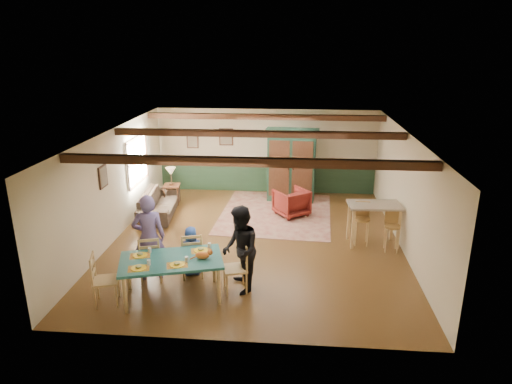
# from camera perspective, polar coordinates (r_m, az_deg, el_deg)

# --- Properties ---
(floor) EXTENTS (8.00, 8.00, 0.00)m
(floor) POSITION_cam_1_polar(r_m,az_deg,el_deg) (11.35, -0.01, -6.14)
(floor) COLOR #492D14
(floor) RESTS_ON ground
(wall_back) EXTENTS (7.00, 0.02, 2.70)m
(wall_back) POSITION_cam_1_polar(r_m,az_deg,el_deg) (14.71, 1.32, 5.12)
(wall_back) COLOR beige
(wall_back) RESTS_ON floor
(wall_left) EXTENTS (0.02, 8.00, 2.70)m
(wall_left) POSITION_cam_1_polar(r_m,az_deg,el_deg) (11.68, -17.38, 0.79)
(wall_left) COLOR beige
(wall_left) RESTS_ON floor
(wall_right) EXTENTS (0.02, 8.00, 2.70)m
(wall_right) POSITION_cam_1_polar(r_m,az_deg,el_deg) (11.14, 18.23, -0.13)
(wall_right) COLOR beige
(wall_right) RESTS_ON floor
(ceiling) EXTENTS (7.00, 8.00, 0.02)m
(ceiling) POSITION_cam_1_polar(r_m,az_deg,el_deg) (10.53, -0.01, 7.37)
(ceiling) COLOR white
(ceiling) RESTS_ON wall_back
(wainscot_back) EXTENTS (6.95, 0.03, 0.90)m
(wainscot_back) POSITION_cam_1_polar(r_m,az_deg,el_deg) (14.92, 1.29, 1.73)
(wainscot_back) COLOR #1C3420
(wainscot_back) RESTS_ON floor
(ceiling_beam_front) EXTENTS (6.95, 0.16, 0.16)m
(ceiling_beam_front) POSITION_cam_1_polar(r_m,az_deg,el_deg) (8.32, -1.37, 3.79)
(ceiling_beam_front) COLOR black
(ceiling_beam_front) RESTS_ON ceiling
(ceiling_beam_mid) EXTENTS (6.95, 0.16, 0.16)m
(ceiling_beam_mid) POSITION_cam_1_polar(r_m,az_deg,el_deg) (10.94, 0.17, 7.30)
(ceiling_beam_mid) COLOR black
(ceiling_beam_mid) RESTS_ON ceiling
(ceiling_beam_back) EXTENTS (6.95, 0.16, 0.16)m
(ceiling_beam_back) POSITION_cam_1_polar(r_m,az_deg,el_deg) (13.49, 1.09, 9.38)
(ceiling_beam_back) COLOR black
(ceiling_beam_back) RESTS_ON ceiling
(window_left) EXTENTS (0.06, 1.60, 1.30)m
(window_left) POSITION_cam_1_polar(r_m,az_deg,el_deg) (13.15, -14.63, 3.84)
(window_left) COLOR white
(window_left) RESTS_ON wall_left
(picture_left_wall) EXTENTS (0.04, 0.42, 0.52)m
(picture_left_wall) POSITION_cam_1_polar(r_m,az_deg,el_deg) (11.03, -18.56, 1.84)
(picture_left_wall) COLOR gray
(picture_left_wall) RESTS_ON wall_left
(picture_back_a) EXTENTS (0.45, 0.04, 0.55)m
(picture_back_a) POSITION_cam_1_polar(r_m,az_deg,el_deg) (14.73, -3.76, 6.89)
(picture_back_a) COLOR gray
(picture_back_a) RESTS_ON wall_back
(picture_back_b) EXTENTS (0.38, 0.04, 0.48)m
(picture_back_b) POSITION_cam_1_polar(r_m,az_deg,el_deg) (14.96, -7.95, 6.34)
(picture_back_b) COLOR gray
(picture_back_b) RESTS_ON wall_back
(dining_table) EXTENTS (2.12, 1.54, 0.79)m
(dining_table) POSITION_cam_1_polar(r_m,az_deg,el_deg) (9.00, -10.42, -10.54)
(dining_table) COLOR #1B5654
(dining_table) RESTS_ON floor
(dining_chair_far_left) EXTENTS (0.55, 0.57, 1.00)m
(dining_chair_far_left) POSITION_cam_1_polar(r_m,az_deg,el_deg) (9.64, -13.07, -7.98)
(dining_chair_far_left) COLOR tan
(dining_chair_far_left) RESTS_ON floor
(dining_chair_far_right) EXTENTS (0.55, 0.57, 1.00)m
(dining_chair_far_right) POSITION_cam_1_polar(r_m,az_deg,el_deg) (9.63, -8.01, -7.68)
(dining_chair_far_right) COLOR tan
(dining_chair_far_right) RESTS_ON floor
(dining_chair_end_left) EXTENTS (0.57, 0.55, 1.00)m
(dining_chair_end_left) POSITION_cam_1_polar(r_m,az_deg,el_deg) (9.04, -18.29, -10.31)
(dining_chair_end_left) COLOR tan
(dining_chair_end_left) RESTS_ON floor
(dining_chair_end_right) EXTENTS (0.57, 0.55, 1.00)m
(dining_chair_end_right) POSITION_cam_1_polar(r_m,az_deg,el_deg) (9.02, -2.63, -9.40)
(dining_chair_end_right) COLOR tan
(dining_chair_end_right) RESTS_ON floor
(person_man) EXTENTS (0.76, 0.60, 1.82)m
(person_man) POSITION_cam_1_polar(r_m,az_deg,el_deg) (9.55, -13.24, -5.55)
(person_man) COLOR slate
(person_man) RESTS_ON floor
(person_woman) EXTENTS (0.87, 1.00, 1.74)m
(person_woman) POSITION_cam_1_polar(r_m,az_deg,el_deg) (8.87, -1.98, -7.23)
(person_woman) COLOR black
(person_woman) RESTS_ON floor
(person_child) EXTENTS (0.59, 0.47, 1.06)m
(person_child) POSITION_cam_1_polar(r_m,az_deg,el_deg) (9.70, -8.05, -7.31)
(person_child) COLOR #244492
(person_child) RESTS_ON floor
(cat) EXTENTS (0.41, 0.25, 0.19)m
(cat) POSITION_cam_1_polar(r_m,az_deg,el_deg) (8.69, -6.73, -7.78)
(cat) COLOR orange
(cat) RESTS_ON dining_table
(place_setting_near_left) EXTENTS (0.49, 0.42, 0.11)m
(place_setting_near_left) POSITION_cam_1_polar(r_m,az_deg,el_deg) (8.58, -14.48, -8.94)
(place_setting_near_left) COLOR yellow
(place_setting_near_left) RESTS_ON dining_table
(place_setting_near_center) EXTENTS (0.49, 0.42, 0.11)m
(place_setting_near_center) POSITION_cam_1_polar(r_m,az_deg,el_deg) (8.56, -9.84, -8.69)
(place_setting_near_center) COLOR yellow
(place_setting_near_center) RESTS_ON dining_table
(place_setting_far_left) EXTENTS (0.49, 0.42, 0.11)m
(place_setting_far_left) POSITION_cam_1_polar(r_m,az_deg,el_deg) (9.06, -14.32, -7.43)
(place_setting_far_left) COLOR yellow
(place_setting_far_left) RESTS_ON dining_table
(place_setting_far_right) EXTENTS (0.49, 0.42, 0.11)m
(place_setting_far_right) POSITION_cam_1_polar(r_m,az_deg,el_deg) (9.05, -6.91, -7.00)
(place_setting_far_right) COLOR yellow
(place_setting_far_right) RESTS_ON dining_table
(area_rug) EXTENTS (3.30, 3.84, 0.01)m
(area_rug) POSITION_cam_1_polar(r_m,az_deg,el_deg) (13.14, 2.51, -2.65)
(area_rug) COLOR tan
(area_rug) RESTS_ON floor
(armoire) EXTENTS (1.63, 0.77, 2.23)m
(armoire) POSITION_cam_1_polar(r_m,az_deg,el_deg) (13.95, 4.47, 3.34)
(armoire) COLOR #133124
(armoire) RESTS_ON floor
(armchair) EXTENTS (1.15, 1.16, 0.76)m
(armchair) POSITION_cam_1_polar(r_m,az_deg,el_deg) (12.91, 4.45, -1.29)
(armchair) COLOR #490E0E
(armchair) RESTS_ON floor
(sofa) EXTENTS (1.07, 2.29, 0.65)m
(sofa) POSITION_cam_1_polar(r_m,az_deg,el_deg) (13.28, -12.01, -1.35)
(sofa) COLOR #3E3127
(sofa) RESTS_ON floor
(end_table) EXTENTS (0.52, 0.52, 0.59)m
(end_table) POSITION_cam_1_polar(r_m,az_deg,el_deg) (14.07, -10.45, -0.26)
(end_table) COLOR black
(end_table) RESTS_ON floor
(table_lamp) EXTENTS (0.34, 0.34, 0.54)m
(table_lamp) POSITION_cam_1_polar(r_m,az_deg,el_deg) (13.91, -10.58, 1.95)
(table_lamp) COLOR beige
(table_lamp) RESTS_ON end_table
(counter_table) EXTENTS (1.29, 0.81, 1.03)m
(counter_table) POSITION_cam_1_polar(r_m,az_deg,el_deg) (11.35, 14.44, -3.92)
(counter_table) COLOR tan
(counter_table) RESTS_ON floor
(bar_stool_left) EXTENTS (0.39, 0.43, 1.04)m
(bar_stool_left) POSITION_cam_1_polar(r_m,az_deg,el_deg) (11.28, 13.09, -3.91)
(bar_stool_left) COLOR #9F763E
(bar_stool_left) RESTS_ON floor
(bar_stool_right) EXTENTS (0.39, 0.42, 1.01)m
(bar_stool_right) POSITION_cam_1_polar(r_m,az_deg,el_deg) (11.09, 16.64, -4.71)
(bar_stool_right) COLOR #9F763E
(bar_stool_right) RESTS_ON floor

